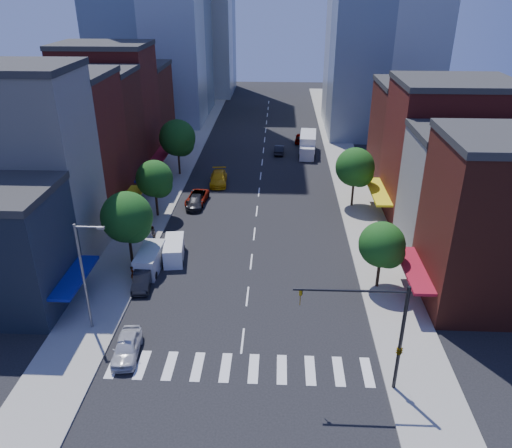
{
  "coord_description": "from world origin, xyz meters",
  "views": [
    {
      "loc": [
        2.45,
        -30.25,
        24.67
      ],
      "look_at": [
        0.55,
        10.18,
        5.0
      ],
      "focal_mm": 35.0,
      "sensor_mm": 36.0,
      "label": 1
    }
  ],
  "objects_px": {
    "parked_car_front": "(127,347)",
    "cargo_van_far": "(174,251)",
    "traffic_car_oncoming": "(279,150)",
    "pedestrian_near": "(133,274)",
    "pedestrian_far": "(152,234)",
    "cargo_van_near": "(150,260)",
    "traffic_car_far": "(301,138)",
    "box_truck": "(308,145)",
    "parked_car_rear": "(196,202)",
    "taxi": "(218,178)",
    "parked_car_third": "(197,198)",
    "parked_car_second": "(143,279)"
  },
  "relations": [
    {
      "from": "parked_car_third",
      "to": "box_truck",
      "type": "relative_size",
      "value": 0.61
    },
    {
      "from": "parked_car_second",
      "to": "pedestrian_far",
      "type": "relative_size",
      "value": 2.44
    },
    {
      "from": "parked_car_rear",
      "to": "cargo_van_far",
      "type": "xyz_separation_m",
      "value": [
        -0.1,
        -12.8,
        0.28
      ]
    },
    {
      "from": "parked_car_second",
      "to": "traffic_car_oncoming",
      "type": "distance_m",
      "value": 40.85
    },
    {
      "from": "traffic_car_far",
      "to": "parked_car_second",
      "type": "bearing_deg",
      "value": 76.12
    },
    {
      "from": "parked_car_second",
      "to": "box_truck",
      "type": "distance_m",
      "value": 42.43
    },
    {
      "from": "traffic_car_oncoming",
      "to": "box_truck",
      "type": "bearing_deg",
      "value": -176.86
    },
    {
      "from": "parked_car_rear",
      "to": "traffic_car_oncoming",
      "type": "xyz_separation_m",
      "value": [
        10.05,
        21.35,
        0.02
      ]
    },
    {
      "from": "box_truck",
      "to": "pedestrian_near",
      "type": "height_order",
      "value": "box_truck"
    },
    {
      "from": "cargo_van_far",
      "to": "pedestrian_far",
      "type": "height_order",
      "value": "pedestrian_far"
    },
    {
      "from": "parked_car_rear",
      "to": "box_truck",
      "type": "xyz_separation_m",
      "value": [
        14.53,
        21.39,
        0.85
      ]
    },
    {
      "from": "cargo_van_near",
      "to": "pedestrian_near",
      "type": "height_order",
      "value": "cargo_van_near"
    },
    {
      "from": "parked_car_third",
      "to": "traffic_car_far",
      "type": "distance_m",
      "value": 29.96
    },
    {
      "from": "cargo_van_far",
      "to": "pedestrian_far",
      "type": "bearing_deg",
      "value": 124.25
    },
    {
      "from": "cargo_van_far",
      "to": "pedestrian_near",
      "type": "bearing_deg",
      "value": -130.72
    },
    {
      "from": "traffic_car_far",
      "to": "cargo_van_far",
      "type": "bearing_deg",
      "value": 76.4
    },
    {
      "from": "parked_car_second",
      "to": "parked_car_third",
      "type": "relative_size",
      "value": 0.88
    },
    {
      "from": "parked_car_rear",
      "to": "cargo_van_far",
      "type": "bearing_deg",
      "value": -90.8
    },
    {
      "from": "traffic_car_oncoming",
      "to": "pedestrian_far",
      "type": "height_order",
      "value": "pedestrian_far"
    },
    {
      "from": "traffic_car_oncoming",
      "to": "box_truck",
      "type": "relative_size",
      "value": 0.51
    },
    {
      "from": "cargo_van_far",
      "to": "box_truck",
      "type": "xyz_separation_m",
      "value": [
        14.63,
        34.19,
        0.57
      ]
    },
    {
      "from": "parked_car_second",
      "to": "traffic_car_far",
      "type": "distance_m",
      "value": 48.11
    },
    {
      "from": "parked_car_rear",
      "to": "traffic_car_far",
      "type": "xyz_separation_m",
      "value": [
        13.71,
        27.8,
        0.13
      ]
    },
    {
      "from": "parked_car_rear",
      "to": "pedestrian_near",
      "type": "height_order",
      "value": "pedestrian_near"
    },
    {
      "from": "taxi",
      "to": "parked_car_front",
      "type": "bearing_deg",
      "value": -98.21
    },
    {
      "from": "traffic_car_far",
      "to": "parked_car_front",
      "type": "bearing_deg",
      "value": 80.33
    },
    {
      "from": "parked_car_front",
      "to": "cargo_van_far",
      "type": "relative_size",
      "value": 0.94
    },
    {
      "from": "pedestrian_far",
      "to": "cargo_van_far",
      "type": "bearing_deg",
      "value": 37.84
    },
    {
      "from": "cargo_van_near",
      "to": "traffic_car_far",
      "type": "relative_size",
      "value": 1.05
    },
    {
      "from": "taxi",
      "to": "pedestrian_far",
      "type": "xyz_separation_m",
      "value": [
        -4.91,
        -17.31,
        0.24
      ]
    },
    {
      "from": "pedestrian_near",
      "to": "pedestrian_far",
      "type": "bearing_deg",
      "value": 0.07
    },
    {
      "from": "box_truck",
      "to": "pedestrian_near",
      "type": "xyz_separation_m",
      "value": [
        -17.53,
        -38.59,
        -0.6
      ]
    },
    {
      "from": "taxi",
      "to": "pedestrian_near",
      "type": "xyz_separation_m",
      "value": [
        -4.91,
        -24.98,
        0.12
      ]
    },
    {
      "from": "parked_car_second",
      "to": "cargo_van_near",
      "type": "bearing_deg",
      "value": 83.84
    },
    {
      "from": "parked_car_rear",
      "to": "cargo_van_near",
      "type": "height_order",
      "value": "cargo_van_near"
    },
    {
      "from": "box_truck",
      "to": "cargo_van_near",
      "type": "bearing_deg",
      "value": -110.44
    },
    {
      "from": "parked_car_front",
      "to": "taxi",
      "type": "relative_size",
      "value": 0.81
    },
    {
      "from": "parked_car_second",
      "to": "parked_car_third",
      "type": "height_order",
      "value": "parked_car_second"
    },
    {
      "from": "cargo_van_near",
      "to": "traffic_car_oncoming",
      "type": "bearing_deg",
      "value": 73.1
    },
    {
      "from": "cargo_van_far",
      "to": "pedestrian_near",
      "type": "distance_m",
      "value": 5.27
    },
    {
      "from": "cargo_van_far",
      "to": "traffic_car_oncoming",
      "type": "bearing_deg",
      "value": 66.14
    },
    {
      "from": "traffic_car_oncoming",
      "to": "pedestrian_near",
      "type": "relative_size",
      "value": 2.74
    },
    {
      "from": "pedestrian_near",
      "to": "pedestrian_far",
      "type": "xyz_separation_m",
      "value": [
        0.0,
        7.67,
        0.13
      ]
    },
    {
      "from": "parked_car_front",
      "to": "cargo_van_far",
      "type": "xyz_separation_m",
      "value": [
        0.71,
        14.14,
        0.19
      ]
    },
    {
      "from": "parked_car_rear",
      "to": "cargo_van_far",
      "type": "distance_m",
      "value": 12.8
    },
    {
      "from": "pedestrian_near",
      "to": "parked_car_rear",
      "type": "bearing_deg",
      "value": -9.82
    },
    {
      "from": "cargo_van_far",
      "to": "traffic_car_far",
      "type": "bearing_deg",
      "value": 63.91
    },
    {
      "from": "pedestrian_far",
      "to": "parked_car_third",
      "type": "bearing_deg",
      "value": 160.6
    },
    {
      "from": "parked_car_third",
      "to": "box_truck",
      "type": "xyz_separation_m",
      "value": [
        14.53,
        20.23,
        0.83
      ]
    },
    {
      "from": "cargo_van_near",
      "to": "pedestrian_near",
      "type": "xyz_separation_m",
      "value": [
        -1.0,
        -2.27,
        -0.11
      ]
    }
  ]
}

